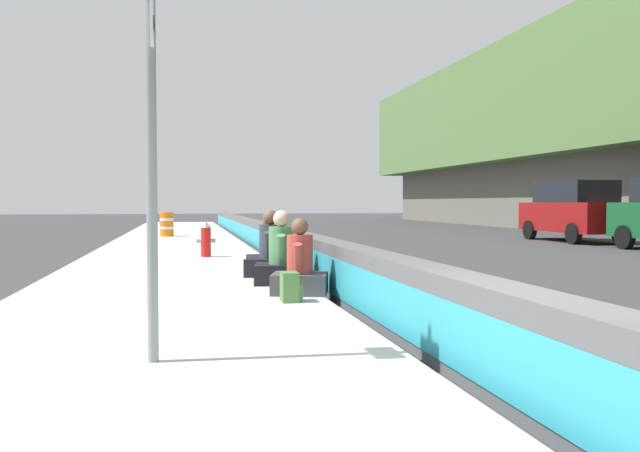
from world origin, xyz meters
TOP-DOWN VIEW (x-y plane):
  - ground_plane at (0.00, 0.00)m, footprint 160.00×160.00m
  - sidewalk_strip at (0.00, 2.65)m, footprint 80.00×4.40m
  - jersey_barrier at (0.00, 0.00)m, footprint 76.00×0.45m
  - route_sign_post at (1.37, 2.65)m, footprint 0.44×0.09m
  - fire_hydrant at (11.69, 1.87)m, footprint 0.26×0.46m
  - seated_person_foreground at (5.02, 0.73)m, footprint 0.87×0.96m
  - seated_person_middle at (6.22, 0.82)m, footprint 0.87×0.98m
  - seated_person_rear at (7.36, 0.85)m, footprint 0.95×1.04m
  - seated_person_far at (8.44, 0.74)m, footprint 0.75×0.85m
  - backpack at (4.31, 0.99)m, footprint 0.32×0.28m
  - construction_barrel at (21.62, 3.06)m, footprint 0.54×0.54m
  - parked_car_fourth at (17.28, -12.06)m, footprint 4.86×2.19m

SIDE VIEW (x-z plane):
  - ground_plane at x=0.00m, z-range 0.00..0.00m
  - sidewalk_strip at x=0.00m, z-range 0.00..0.14m
  - backpack at x=4.31m, z-range 0.13..0.53m
  - jersey_barrier at x=0.00m, z-range 0.00..0.85m
  - seated_person_far at x=8.44m, z-range -0.06..1.02m
  - seated_person_foreground at x=5.02m, z-range -0.07..1.05m
  - seated_person_rear at x=7.36m, z-range -0.09..1.12m
  - seated_person_middle at x=6.22m, z-range -0.09..1.13m
  - fire_hydrant at x=11.69m, z-range 0.15..1.03m
  - construction_barrel at x=21.62m, z-range 0.14..1.09m
  - parked_car_fourth at x=17.28m, z-range 0.04..2.32m
  - route_sign_post at x=1.37m, z-range 0.41..4.01m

